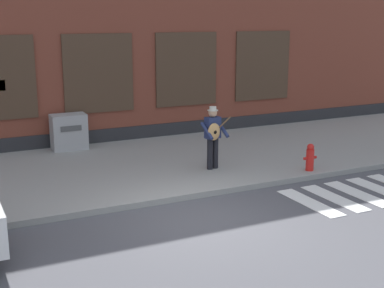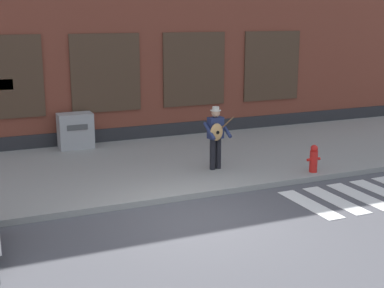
{
  "view_description": "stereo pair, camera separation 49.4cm",
  "coord_description": "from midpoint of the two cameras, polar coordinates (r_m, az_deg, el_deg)",
  "views": [
    {
      "loc": [
        -4.48,
        -8.82,
        3.98
      ],
      "look_at": [
        0.54,
        1.56,
        1.19
      ],
      "focal_mm": 50.0,
      "sensor_mm": 36.0,
      "label": 1
    },
    {
      "loc": [
        -4.03,
        -9.03,
        3.98
      ],
      "look_at": [
        0.54,
        1.56,
        1.19
      ],
      "focal_mm": 50.0,
      "sensor_mm": 36.0,
      "label": 2
    }
  ],
  "objects": [
    {
      "name": "ground_plane",
      "position": [
        10.66,
        -0.28,
        -8.33
      ],
      "size": [
        160.0,
        160.0,
        0.0
      ],
      "primitive_type": "plane",
      "color": "#4C4C51"
    },
    {
      "name": "utility_box",
      "position": [
        16.07,
        -13.86,
        1.26
      ],
      "size": [
        1.0,
        0.62,
        1.04
      ],
      "color": "#9E9E9E",
      "rests_on": "sidewalk"
    },
    {
      "name": "sidewalk",
      "position": [
        14.25,
        -7.41,
        -2.46
      ],
      "size": [
        28.0,
        5.66,
        0.14
      ],
      "color": "gray",
      "rests_on": "ground"
    },
    {
      "name": "busker",
      "position": [
        13.5,
        1.22,
        1.06
      ],
      "size": [
        0.73,
        0.56,
        1.61
      ],
      "color": "black",
      "rests_on": "sidewalk"
    },
    {
      "name": "fire_hydrant",
      "position": [
        13.77,
        11.48,
        -1.41
      ],
      "size": [
        0.38,
        0.2,
        0.7
      ],
      "color": "red",
      "rests_on": "sidewalk"
    }
  ]
}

